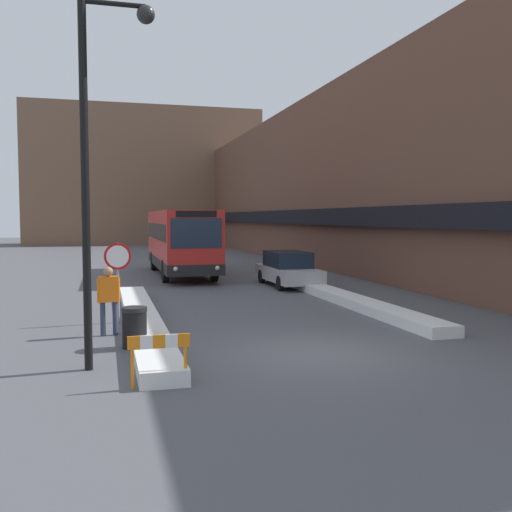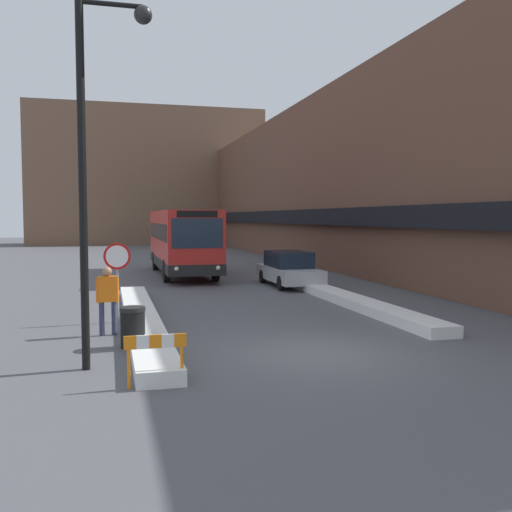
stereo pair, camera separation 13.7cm
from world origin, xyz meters
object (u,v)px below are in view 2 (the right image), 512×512
Objects in this scene: pedestrian at (108,294)px; construction_barricade at (155,350)px; city_bus at (182,241)px; street_lamp at (96,144)px; parked_car_front at (289,269)px; stop_sign at (117,265)px; trash_bin at (133,327)px.

pedestrian is 1.60× the size of construction_barricade.
city_bus is 1.45× the size of street_lamp.
stop_sign reaches higher than parked_car_front.
construction_barricade is at bearing -116.70° from parked_car_front.
street_lamp is at bearing -102.27° from city_bus.
parked_car_front is at bearing 57.09° from street_lamp.
stop_sign is 1.87m from pedestrian.
stop_sign is 2.08× the size of construction_barricade.
pedestrian is (-3.77, -14.81, -0.75)m from city_bus.
pedestrian is 4.89m from construction_barricade.
stop_sign is 5.76m from street_lamp.
parked_car_front is 4.84× the size of trash_bin.
stop_sign is at bearing 94.88° from trash_bin.
parked_car_front is 2.01× the size of stop_sign.
city_bus is at bearing 81.46° from construction_barricade.
stop_sign is 2.41× the size of trash_bin.
trash_bin is (-7.15, -10.46, -0.28)m from parked_car_front.
construction_barricade is (0.82, -4.81, -0.39)m from pedestrian.
stop_sign is at bearing 74.41° from pedestrian.
street_lamp is 4.37m from trash_bin.
stop_sign is 6.65m from construction_barricade.
stop_sign is (-7.44, -7.14, 0.91)m from parked_car_front.
parked_car_front is 14.96m from street_lamp.
parked_car_front is 11.78m from pedestrian.
construction_barricade is (0.27, -3.24, 0.19)m from trash_bin.
street_lamp reaches higher than stop_sign.
city_bus is 6.01× the size of pedestrian.
street_lamp is (-3.93, -18.09, 2.62)m from city_bus.
city_bus reaches higher than stop_sign.
construction_barricade is (-6.89, -13.70, -0.09)m from parked_car_front.
stop_sign is at bearing 85.00° from street_lamp.
city_bus reaches higher than parked_car_front.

